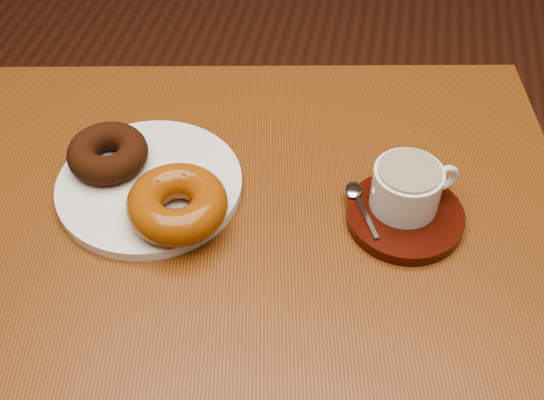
% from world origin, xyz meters
% --- Properties ---
extents(cafe_table, '(0.89, 0.73, 0.74)m').
position_xyz_m(cafe_table, '(-0.21, 0.24, 0.62)').
color(cafe_table, brown).
rests_on(cafe_table, ground).
extents(donut_plate, '(0.26, 0.26, 0.01)m').
position_xyz_m(donut_plate, '(-0.35, 0.25, 0.75)').
color(donut_plate, white).
rests_on(donut_plate, cafe_table).
extents(donut_cinnamon, '(0.12, 0.12, 0.04)m').
position_xyz_m(donut_cinnamon, '(-0.41, 0.27, 0.78)').
color(donut_cinnamon, '#33170A').
rests_on(donut_cinnamon, donut_plate).
extents(donut_caramel, '(0.14, 0.14, 0.04)m').
position_xyz_m(donut_caramel, '(-0.29, 0.20, 0.78)').
color(donut_caramel, '#964A10').
rests_on(donut_caramel, donut_plate).
extents(saucer, '(0.19, 0.19, 0.02)m').
position_xyz_m(saucer, '(-0.03, 0.26, 0.75)').
color(saucer, '#360D07').
rests_on(saucer, cafe_table).
extents(coffee_cup, '(0.10, 0.08, 0.06)m').
position_xyz_m(coffee_cup, '(-0.03, 0.27, 0.79)').
color(coffee_cup, white).
rests_on(coffee_cup, saucer).
extents(teaspoon, '(0.05, 0.09, 0.01)m').
position_xyz_m(teaspoon, '(-0.09, 0.27, 0.76)').
color(teaspoon, silver).
rests_on(teaspoon, saucer).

